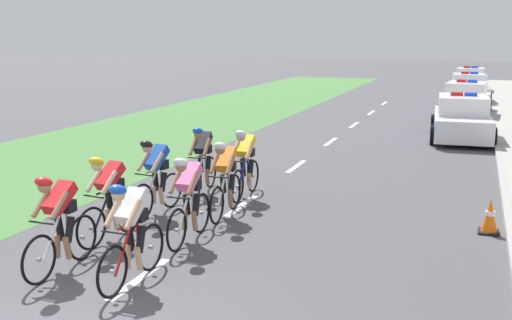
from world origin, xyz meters
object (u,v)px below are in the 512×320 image
object	(u,v)px
cyclist_fourth	(188,198)
police_car_third	(468,89)
cyclist_third	(109,197)
traffic_cone_mid	(490,216)
cyclist_fifth	(156,175)
police_car_second	(466,101)
police_car_nearest	(462,119)
cyclist_second	(130,231)
cyclist_eighth	(245,162)
cyclist_lead	(59,221)
cyclist_seventh	(203,159)
police_car_furthest	(470,81)
cyclist_sixth	(225,177)

from	to	relation	value
cyclist_fourth	police_car_third	size ratio (longest dim) A/B	0.38
cyclist_third	traffic_cone_mid	xyz separation A→B (m)	(6.12, 2.69, -0.48)
cyclist_third	police_car_third	xyz separation A→B (m)	(5.35, 24.94, -0.11)
cyclist_fourth	cyclist_fifth	xyz separation A→B (m)	(-1.32, 1.22, 0.00)
police_car_second	cyclist_fourth	bearing A→B (deg)	-102.33
police_car_nearest	police_car_second	size ratio (longest dim) A/B	1.00
cyclist_second	police_car_nearest	size ratio (longest dim) A/B	0.38
cyclist_second	cyclist_eighth	bearing A→B (deg)	91.84
cyclist_second	cyclist_lead	bearing A→B (deg)	179.79
cyclist_fourth	traffic_cone_mid	xyz separation A→B (m)	(4.82, 2.27, -0.48)
cyclist_seventh	police_car_nearest	distance (m)	10.78
cyclist_fourth	cyclist_fifth	distance (m)	1.80
cyclist_fourth	cyclist_third	bearing A→B (deg)	-162.20
cyclist_lead	cyclist_seventh	world-z (taller)	same
cyclist_third	police_car_nearest	distance (m)	13.90
cyclist_lead	cyclist_seventh	size ratio (longest dim) A/B	1.00
cyclist_second	traffic_cone_mid	size ratio (longest dim) A/B	2.69
cyclist_fifth	cyclist_seventh	world-z (taller)	same
cyclist_lead	cyclist_third	bearing A→B (deg)	93.78
cyclist_second	cyclist_fifth	distance (m)	3.34
police_car_furthest	traffic_cone_mid	xyz separation A→B (m)	(0.77, -28.20, -0.37)
cyclist_seventh	cyclist_fifth	bearing A→B (deg)	-95.67
police_car_nearest	traffic_cone_mid	world-z (taller)	police_car_nearest
cyclist_eighth	police_car_nearest	bearing A→B (deg)	66.10
cyclist_fifth	police_car_furthest	bearing A→B (deg)	79.58
cyclist_eighth	cyclist_second	bearing A→B (deg)	-88.16
cyclist_second	police_car_third	size ratio (longest dim) A/B	0.38
cyclist_seventh	cyclist_eighth	bearing A→B (deg)	-0.93
cyclist_lead	police_car_second	xyz separation A→B (m)	(5.25, 20.39, -0.11)
police_car_nearest	cyclist_lead	bearing A→B (deg)	-110.24
cyclist_lead	police_car_third	distance (m)	26.88
cyclist_fourth	police_car_nearest	size ratio (longest dim) A/B	0.38
cyclist_eighth	cyclist_seventh	bearing A→B (deg)	179.07
cyclist_eighth	cyclist_fourth	bearing A→B (deg)	-87.46
cyclist_sixth	cyclist_fourth	bearing A→B (deg)	-90.70
cyclist_third	cyclist_seventh	xyz separation A→B (m)	(0.14, 3.40, 0.00)
cyclist_lead	police_car_furthest	xyz separation A→B (m)	(5.25, 32.31, -0.11)
cyclist_second	traffic_cone_mid	xyz separation A→B (m)	(4.80, 4.11, -0.48)
cyclist_third	cyclist_fifth	size ratio (longest dim) A/B	1.00
cyclist_eighth	police_car_furthest	xyz separation A→B (m)	(4.19, 27.50, -0.11)
police_car_nearest	police_car_second	distance (m)	6.14
police_car_nearest	police_car_second	xyz separation A→B (m)	(-0.00, 6.14, 0.00)
cyclist_sixth	cyclist_second	bearing A→B (deg)	-89.93
police_car_third	traffic_cone_mid	xyz separation A→B (m)	(0.77, -22.25, -0.37)
police_car_furthest	cyclist_third	bearing A→B (deg)	-99.82
cyclist_lead	cyclist_fourth	bearing A→B (deg)	56.84
cyclist_fourth	cyclist_fifth	world-z (taller)	same
cyclist_fourth	cyclist_sixth	xyz separation A→B (m)	(0.02, 1.53, 0.00)
cyclist_third	cyclist_seventh	bearing A→B (deg)	87.57
cyclist_sixth	police_car_furthest	bearing A→B (deg)	82.06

